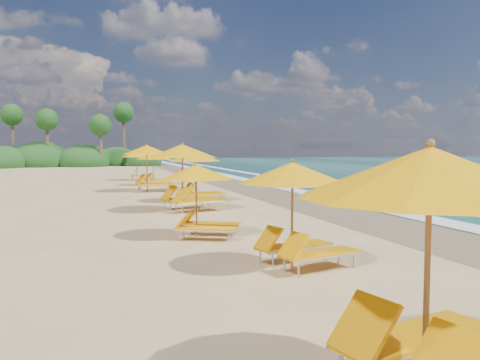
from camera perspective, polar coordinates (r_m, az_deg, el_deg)
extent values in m
plane|color=tan|center=(18.48, 0.00, -3.71)|extent=(160.00, 160.00, 0.00)
cube|color=#816A4D|center=(20.03, 11.00, -3.17)|extent=(4.00, 160.00, 0.01)
cube|color=white|center=(20.78, 14.65, -2.90)|extent=(1.20, 160.00, 0.01)
cube|color=white|center=(22.51, 21.15, -2.54)|extent=(0.80, 160.00, 0.01)
cylinder|color=olive|center=(5.07, 21.06, -10.65)|extent=(0.06, 0.06, 2.44)
cone|color=#F0A005|center=(4.92, 21.35, 0.85)|extent=(3.01, 3.01, 0.49)
sphere|color=olive|center=(4.91, 21.44, 4.02)|extent=(0.09, 0.09, 0.09)
cylinder|color=olive|center=(9.91, 6.11, -4.25)|extent=(0.05, 0.05, 2.13)
cone|color=#F0A005|center=(9.82, 6.15, 0.86)|extent=(2.64, 2.64, 0.43)
sphere|color=olive|center=(9.81, 6.16, 2.24)|extent=(0.08, 0.08, 0.08)
cylinder|color=olive|center=(13.26, -5.13, -2.53)|extent=(0.05, 0.05, 1.95)
cone|color=#F0A005|center=(13.19, -5.15, 0.96)|extent=(2.68, 2.68, 0.39)
sphere|color=olive|center=(13.18, -5.16, 1.91)|extent=(0.07, 0.07, 0.07)
cylinder|color=olive|center=(18.64, -6.76, 0.20)|extent=(0.06, 0.06, 2.51)
cone|color=#F0A005|center=(18.60, -6.78, 3.41)|extent=(3.17, 3.17, 0.50)
sphere|color=olive|center=(18.60, -6.79, 4.28)|extent=(0.09, 0.09, 0.09)
cylinder|color=olive|center=(21.71, -5.26, 0.37)|extent=(0.06, 0.06, 2.22)
cone|color=#F0A005|center=(21.67, -5.27, 2.80)|extent=(2.32, 2.32, 0.45)
sphere|color=olive|center=(21.67, -5.28, 3.46)|extent=(0.08, 0.08, 0.08)
cylinder|color=olive|center=(27.06, -10.85, 1.32)|extent=(0.06, 0.06, 2.50)
cone|color=#F0A005|center=(27.03, -10.88, 3.51)|extent=(2.57, 2.57, 0.50)
sphere|color=olive|center=(27.03, -10.89, 4.10)|extent=(0.09, 0.09, 0.09)
cylinder|color=olive|center=(31.11, -10.13, 1.25)|extent=(0.05, 0.05, 2.04)
cone|color=#F0A005|center=(31.08, -10.15, 2.80)|extent=(2.22, 2.22, 0.41)
sphere|color=olive|center=(31.08, -10.16, 3.22)|extent=(0.07, 0.07, 0.07)
cylinder|color=olive|center=(35.87, -11.98, 1.61)|extent=(0.05, 0.05, 2.07)
cone|color=#F0A005|center=(35.85, -12.00, 2.98)|extent=(2.41, 2.41, 0.42)
sphere|color=olive|center=(35.84, -12.00, 3.35)|extent=(0.07, 0.07, 0.07)
ellipsoid|color=#163D14|center=(62.51, -17.85, 2.11)|extent=(6.40, 6.40, 4.16)
ellipsoid|color=#163D14|center=(63.75, -22.34, 2.10)|extent=(7.20, 7.20, 4.68)
ellipsoid|color=#163D14|center=(62.25, -26.17, 1.84)|extent=(6.00, 6.00, 3.90)
ellipsoid|color=#163D14|center=(64.60, -14.28, 2.16)|extent=(5.60, 5.60, 3.64)
ellipsoid|color=#163D14|center=(62.85, -11.45, 2.10)|extent=(5.00, 5.00, 3.25)
cylinder|color=brown|center=(60.50, -16.00, 3.86)|extent=(0.36, 0.36, 5.00)
sphere|color=#163D14|center=(60.55, -16.05, 6.23)|extent=(2.60, 2.60, 2.60)
cylinder|color=brown|center=(61.65, -21.63, 4.02)|extent=(0.36, 0.36, 5.60)
sphere|color=#163D14|center=(61.73, -21.69, 6.61)|extent=(2.60, 2.60, 2.60)
cylinder|color=brown|center=(64.06, -25.08, 4.18)|extent=(0.36, 0.36, 6.20)
sphere|color=#163D14|center=(64.16, -25.16, 6.95)|extent=(2.60, 2.60, 2.60)
cylinder|color=brown|center=(64.64, -13.44, 4.71)|extent=(0.36, 0.36, 6.80)
sphere|color=#163D14|center=(64.78, -13.49, 7.71)|extent=(2.60, 2.60, 2.60)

